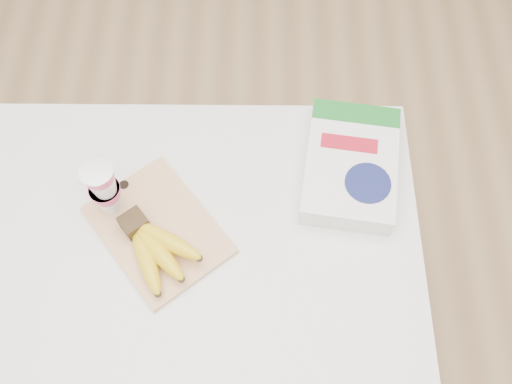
# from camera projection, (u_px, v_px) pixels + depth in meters

# --- Properties ---
(room) EXTENTS (4.00, 4.00, 4.00)m
(room) POSITION_uv_depth(u_px,v_px,m) (68.00, 77.00, 0.64)
(room) COLOR tan
(room) RESTS_ON ground
(table) EXTENTS (1.08, 0.72, 0.81)m
(table) POSITION_uv_depth(u_px,v_px,m) (175.00, 311.00, 1.48)
(table) COLOR silver
(table) RESTS_ON ground
(cutting_board) EXTENTS (0.32, 0.34, 0.01)m
(cutting_board) POSITION_uv_depth(u_px,v_px,m) (158.00, 230.00, 1.14)
(cutting_board) COLOR #DFAD7A
(cutting_board) RESTS_ON table
(bananas) EXTENTS (0.18, 0.18, 0.06)m
(bananas) POSITION_uv_depth(u_px,v_px,m) (155.00, 248.00, 1.09)
(bananas) COLOR #382816
(bananas) RESTS_ON cutting_board
(yogurt_stack) EXTENTS (0.07, 0.07, 0.15)m
(yogurt_stack) POSITION_uv_depth(u_px,v_px,m) (104.00, 188.00, 1.08)
(yogurt_stack) COLOR white
(yogurt_stack) RESTS_ON cutting_board
(cereal_box) EXTENTS (0.22, 0.30, 0.06)m
(cereal_box) POSITION_uv_depth(u_px,v_px,m) (351.00, 165.00, 1.18)
(cereal_box) COLOR white
(cereal_box) RESTS_ON table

